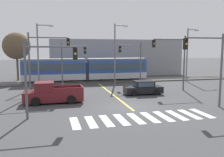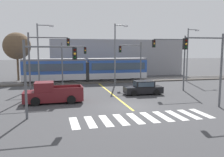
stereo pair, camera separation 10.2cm
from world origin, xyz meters
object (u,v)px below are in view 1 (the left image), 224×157
Objects in this scene: light_rail_tram at (86,69)px; pickup_truck at (52,94)px; traffic_light_far_right at (133,57)px; traffic_light_far_left at (70,58)px; street_lamp_east at (188,52)px; traffic_light_near_right at (209,59)px; sedan_crossing at (143,88)px; traffic_light_mid_left at (43,55)px; traffic_light_near_left at (44,67)px; traffic_light_mid_right at (174,55)px; street_lamp_centre at (116,51)px; bare_tree_far_west at (17,46)px; street_lamp_west at (40,51)px.

light_rail_tram is 14.12m from pickup_truck.
traffic_light_far_right is 1.03× the size of traffic_light_far_left.
light_rail_tram is at bearing 170.47° from street_lamp_east.
traffic_light_near_right is at bearing -115.71° from street_lamp_east.
traffic_light_near_right reaches higher than traffic_light_far_left.
light_rail_tram is 15.96m from street_lamp_east.
traffic_light_far_right reaches higher than sedan_crossing.
pickup_truck is 0.81× the size of traffic_light_mid_left.
traffic_light_mid_left reaches higher than pickup_truck.
traffic_light_mid_right is at bearing 29.17° from traffic_light_near_left.
street_lamp_centre reaches higher than light_rail_tram.
pickup_truck is at bearing -130.95° from street_lamp_centre.
light_rail_tram is 20.05m from traffic_light_near_right.
traffic_light_far_left is at bearing 75.20° from pickup_truck.
traffic_light_far_left is (-7.50, 6.81, 3.10)m from sedan_crossing.
street_lamp_east reaches higher than pickup_truck.
bare_tree_far_west is (-7.80, 8.96, 1.69)m from traffic_light_far_left.
sedan_crossing is at bearing -45.88° from bare_tree_far_west.
traffic_light_mid_left is 7.39m from street_lamp_west.
street_lamp_centre is (-2.11, 1.46, 0.91)m from traffic_light_far_right.
traffic_light_mid_left is (-0.45, 8.17, 0.68)m from traffic_light_near_left.
pickup_truck is 0.65× the size of street_lamp_west.
pickup_truck is 9.56m from traffic_light_far_left.
traffic_light_far_right is at bearing -36.95° from light_rail_tram.
traffic_light_mid_left is 14.98m from traffic_light_mid_right.
street_lamp_east is at bearing -0.04° from street_lamp_west.
street_lamp_east reaches higher than traffic_light_mid_left.
sedan_crossing is at bearing -164.46° from traffic_light_mid_right.
traffic_light_far_left is 0.70× the size of street_lamp_west.
street_lamp_west is at bearing 98.63° from pickup_truck.
street_lamp_east is at bearing 18.97° from traffic_light_mid_left.
light_rail_tram is 3.17× the size of traffic_light_far_left.
pickup_truck is 0.66× the size of street_lamp_east.
street_lamp_west is (-1.60, 10.58, 3.91)m from pickup_truck.
light_rail_tram is at bearing 69.45° from pickup_truck.
sedan_crossing is 10.60m from traffic_light_far_left.
traffic_light_far_left is at bearing -168.25° from street_lamp_centre.
sedan_crossing is at bearing 34.04° from traffic_light_near_left.
street_lamp_east is (21.34, 7.33, 0.22)m from traffic_light_mid_left.
traffic_light_near_right is 0.75× the size of street_lamp_west.
street_lamp_centre is (8.80, 10.14, 3.97)m from pickup_truck.
bare_tree_far_west is at bearing 164.51° from street_lamp_east.
traffic_light_near_right is at bearing -0.67° from traffic_light_near_left.
street_lamp_centre is (6.48, 1.35, 1.01)m from traffic_light_far_left.
street_lamp_centre is at bearing 97.15° from sedan_crossing.
traffic_light_near_left is 0.90× the size of traffic_light_near_right.
street_lamp_centre is 16.20m from bare_tree_far_west.
light_rail_tram is at bearing 132.56° from traffic_light_mid_right.
street_lamp_centre reaches higher than traffic_light_far_left.
pickup_truck is 4.89m from traffic_light_mid_left.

